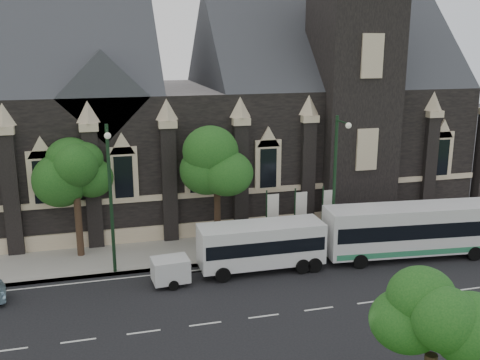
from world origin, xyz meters
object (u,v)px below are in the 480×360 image
object	(u,v)px
tree_walk_left	(78,169)
street_lamp_near	(336,177)
tree_walk_right	(219,160)
tour_coach	(416,229)
tree_park_east	(437,311)
banner_flag_left	(271,213)
banner_flag_center	(299,211)
banner_flag_right	(326,209)
street_lamp_mid	(110,192)
box_trailer	(170,270)
shuttle_bus	(261,244)

from	to	relation	value
tree_walk_left	street_lamp_near	distance (m)	16.22
tree_walk_right	tour_coach	xyz separation A→B (m)	(11.50, -5.68, -3.96)
tree_park_east	street_lamp_near	world-z (taller)	street_lamp_near
banner_flag_left	banner_flag_center	distance (m)	2.00
tree_walk_right	banner_flag_right	bearing A→B (deg)	-13.60
banner_flag_center	banner_flag_right	distance (m)	2.00
tour_coach	street_lamp_mid	bearing A→B (deg)	179.11
banner_flag_center	tour_coach	xyz separation A→B (m)	(6.42, -3.97, -0.52)
street_lamp_mid	tree_park_east	bearing A→B (deg)	-58.21
street_lamp_near	banner_flag_left	bearing A→B (deg)	152.82
box_trailer	street_lamp_near	bearing A→B (deg)	6.97
tree_park_east	banner_flag_center	size ratio (longest dim) A/B	1.57
tree_park_east	banner_flag_left	world-z (taller)	tree_park_east
shuttle_bus	banner_flag_center	bearing A→B (deg)	43.15
banner_flag_left	tree_park_east	bearing A→B (deg)	-90.35
banner_flag_center	street_lamp_mid	bearing A→B (deg)	-171.18
banner_flag_right	box_trailer	size ratio (longest dim) A/B	1.33
tree_park_east	street_lamp_near	size ratio (longest dim) A/B	0.70
tree_walk_left	banner_flag_left	world-z (taller)	tree_walk_left
street_lamp_near	shuttle_bus	size ratio (longest dim) A/B	1.19
tree_walk_left	tour_coach	distance (m)	21.63
box_trailer	tree_walk_left	bearing A→B (deg)	125.51
street_lamp_mid	tour_coach	xyz separation A→B (m)	(18.71, -2.06, -3.25)
street_lamp_near	shuttle_bus	bearing A→B (deg)	-164.68
street_lamp_near	banner_flag_right	distance (m)	3.34
street_lamp_mid	box_trailer	size ratio (longest dim) A/B	2.99
street_lamp_mid	banner_flag_right	xyz separation A→B (m)	(14.29, 1.91, -2.73)
street_lamp_near	street_lamp_mid	xyz separation A→B (m)	(-14.00, 0.00, 0.00)
tree_walk_right	banner_flag_right	world-z (taller)	tree_walk_right
banner_flag_left	banner_flag_right	size ratio (longest dim) A/B	1.00
tree_walk_right	street_lamp_near	xyz separation A→B (m)	(6.79, -3.62, -0.71)
tree_park_east	street_lamp_near	bearing A→B (deg)	76.89
tree_walk_right	shuttle_bus	size ratio (longest dim) A/B	1.03
tree_walk_left	street_lamp_mid	bearing A→B (deg)	-63.53
banner_flag_left	street_lamp_near	bearing A→B (deg)	-27.18
banner_flag_center	tree_walk_right	bearing A→B (deg)	161.36
street_lamp_near	box_trailer	distance (m)	11.98
street_lamp_mid	banner_flag_center	size ratio (longest dim) A/B	2.25
tree_park_east	tree_walk_left	xyz separation A→B (m)	(-11.97, 20.03, 1.12)
banner_flag_center	tree_park_east	bearing A→B (deg)	-96.57
tree_walk_right	shuttle_bus	xyz separation A→B (m)	(1.40, -5.10, -4.14)
tree_walk_right	banner_flag_center	bearing A→B (deg)	-18.64
tree_park_east	street_lamp_mid	xyz separation A→B (m)	(-10.18, 16.42, 0.49)
street_lamp_near	box_trailer	xyz separation A→B (m)	(-11.00, -2.17, -4.21)
banner_flag_center	street_lamp_near	bearing A→B (deg)	-48.07
banner_flag_left	banner_flag_center	world-z (taller)	same
tree_walk_left	shuttle_bus	xyz separation A→B (m)	(10.40, -5.09, -4.06)
tree_park_east	tour_coach	size ratio (longest dim) A/B	0.53
tree_walk_left	banner_flag_left	distance (m)	12.66
tree_walk_right	banner_flag_right	distance (m)	8.05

